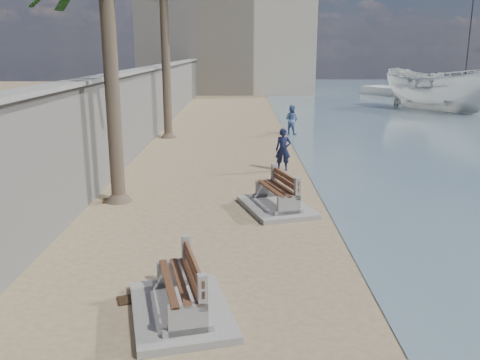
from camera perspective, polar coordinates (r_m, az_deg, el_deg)
name	(u,v)px	position (r m, az deg, el deg)	size (l,w,h in m)	color
seawall	(147,105)	(26.24, -10.38, 8.24)	(0.45, 70.00, 3.50)	gray
wall_cap	(146,69)	(26.11, -10.56, 12.17)	(0.80, 70.00, 0.12)	gray
end_building	(227,26)	(57.74, -1.47, 16.90)	(18.00, 12.00, 14.00)	#B7AA93
bench_near	(180,291)	(8.98, -6.72, -12.24)	(2.17, 2.72, 1.00)	gray
bench_far	(277,194)	(14.55, 4.16, -1.61)	(2.32, 2.83, 1.02)	gray
person_a	(283,147)	(19.26, 4.88, 3.77)	(0.66, 0.45, 1.84)	#121733
person_b	(292,118)	(27.77, 5.82, 6.92)	(0.85, 0.66, 1.76)	#5071A7
boat_cruiser	(440,87)	(41.37, 21.57, 9.68)	(3.70, 3.81, 4.35)	silver
yacht_far	(406,93)	(53.55, 18.11, 9.28)	(9.73, 2.72, 1.50)	silver
sailboat_west	(463,94)	(54.65, 23.77, 8.84)	(7.47, 3.52, 9.97)	silver
debris_c	(113,200)	(15.92, -14.03, -2.23)	(0.63, 0.50, 0.03)	#382616
debris_d	(130,299)	(9.76, -12.25, -12.96)	(0.44, 0.35, 0.03)	#382616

